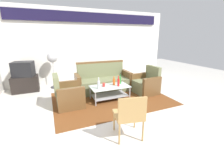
{
  "coord_description": "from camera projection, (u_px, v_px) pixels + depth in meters",
  "views": [
    {
      "loc": [
        -1.71,
        -3.0,
        1.78
      ],
      "look_at": [
        -0.11,
        0.73,
        0.65
      ],
      "focal_mm": 24.32,
      "sensor_mm": 36.0,
      "label": 1
    }
  ],
  "objects": [
    {
      "name": "bottle_red",
      "position": [
        118.0,
        82.0,
        4.29
      ],
      "size": [
        0.06,
        0.06,
        0.31
      ],
      "color": "red",
      "rests_on": "coffee_table"
    },
    {
      "name": "wall_back",
      "position": [
        92.0,
        44.0,
        6.09
      ],
      "size": [
        6.52,
        0.19,
        2.8
      ],
      "color": "silver",
      "rests_on": "ground"
    },
    {
      "name": "armchair_left",
      "position": [
        68.0,
        96.0,
        3.96
      ],
      "size": [
        0.7,
        0.76,
        0.85
      ],
      "rotation": [
        0.0,
        0.0,
        -1.57
      ],
      "color": "#6B704C",
      "rests_on": "rug"
    },
    {
      "name": "coffee_table",
      "position": [
        110.0,
        91.0,
        4.36
      ],
      "size": [
        1.1,
        0.6,
        0.4
      ],
      "color": "silver",
      "rests_on": "rug"
    },
    {
      "name": "couch",
      "position": [
        103.0,
        82.0,
        5.07
      ],
      "size": [
        1.83,
        0.8,
        0.96
      ],
      "rotation": [
        0.0,
        0.0,
        3.1
      ],
      "color": "#6B704C",
      "rests_on": "rug"
    },
    {
      "name": "bottle_clear",
      "position": [
        99.0,
        85.0,
        4.08
      ],
      "size": [
        0.08,
        0.08,
        0.31
      ],
      "color": "silver",
      "rests_on": "coffee_table"
    },
    {
      "name": "bottle_orange",
      "position": [
        114.0,
        82.0,
        4.43
      ],
      "size": [
        0.07,
        0.07,
        0.25
      ],
      "color": "#D85919",
      "rests_on": "coffee_table"
    },
    {
      "name": "pedestal_fan",
      "position": [
        52.0,
        59.0,
        5.23
      ],
      "size": [
        0.36,
        0.36,
        1.27
      ],
      "color": "#2D2D33",
      "rests_on": "ground"
    },
    {
      "name": "tv_stand",
      "position": [
        26.0,
        84.0,
        5.04
      ],
      "size": [
        0.8,
        0.5,
        0.52
      ],
      "primitive_type": "cube",
      "color": "black",
      "rests_on": "ground"
    },
    {
      "name": "television",
      "position": [
        23.0,
        69.0,
        4.91
      ],
      "size": [
        0.68,
        0.55,
        0.48
      ],
      "rotation": [
        0.0,
        0.0,
        2.93
      ],
      "color": "black",
      "rests_on": "tv_stand"
    },
    {
      "name": "rug",
      "position": [
        112.0,
        99.0,
        4.48
      ],
      "size": [
        3.26,
        2.29,
        0.01
      ],
      "primitive_type": "cube",
      "color": "brown",
      "rests_on": "ground"
    },
    {
      "name": "bottle_green",
      "position": [
        120.0,
        80.0,
        4.53
      ],
      "size": [
        0.07,
        0.07,
        0.28
      ],
      "color": "#2D8C38",
      "rests_on": "coffee_table"
    },
    {
      "name": "armchair_right",
      "position": [
        146.0,
        84.0,
        4.9
      ],
      "size": [
        0.74,
        0.8,
        0.85
      ],
      "rotation": [
        0.0,
        0.0,
        1.64
      ],
      "color": "#6B704C",
      "rests_on": "rug"
    },
    {
      "name": "cup",
      "position": [
        104.0,
        85.0,
        4.28
      ],
      "size": [
        0.08,
        0.08,
        0.1
      ],
      "primitive_type": "cylinder",
      "color": "red",
      "rests_on": "coffee_table"
    },
    {
      "name": "ground_plane",
      "position": [
        128.0,
        110.0,
        3.78
      ],
      "size": [
        14.0,
        14.0,
        0.0
      ],
      "primitive_type": "plane",
      "color": "beige"
    },
    {
      "name": "wicker_chair",
      "position": [
        130.0,
        114.0,
        2.61
      ],
      "size": [
        0.57,
        0.57,
        0.84
      ],
      "rotation": [
        0.0,
        0.0,
        -0.21
      ],
      "color": "#AD844C",
      "rests_on": "ground"
    }
  ]
}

